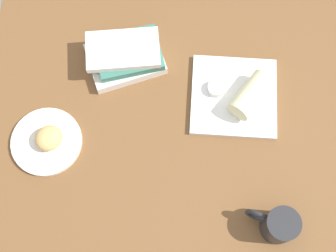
{
  "coord_description": "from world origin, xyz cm",
  "views": [
    {
      "loc": [
        0.37,
        -47.01,
        133.39
      ],
      "look_at": [
        -0.28,
        -3.94,
        7.0
      ],
      "focal_mm": 49.94,
      "sensor_mm": 36.0,
      "label": 1
    }
  ],
  "objects": [
    {
      "name": "square_plate",
      "position": [
        18.8,
        6.41,
        4.8
      ],
      "size": [
        26.4,
        26.4,
        1.6
      ],
      "primitive_type": "cube",
      "rotation": [
        0.0,
        0.0,
        -0.05
      ],
      "color": "white",
      "rests_on": "dining_table"
    },
    {
      "name": "scone_pastry",
      "position": [
        -34.29,
        -8.29,
        7.7
      ],
      "size": [
        10.64,
        10.54,
        4.6
      ],
      "primitive_type": "ellipsoid",
      "rotation": [
        0.0,
        0.0,
        0.61
      ],
      "color": "tan",
      "rests_on": "round_plate"
    },
    {
      "name": "coffee_mug",
      "position": [
        28.78,
        -31.64,
        9.2
      ],
      "size": [
        13.78,
        8.97,
        10.18
      ],
      "color": "#262628",
      "rests_on": "dining_table"
    },
    {
      "name": "round_plate",
      "position": [
        -35.58,
        -8.44,
        4.7
      ],
      "size": [
        20.43,
        20.43,
        1.4
      ],
      "primitive_type": "cylinder",
      "color": "silver",
      "rests_on": "dining_table"
    },
    {
      "name": "book_stack",
      "position": [
        -13.67,
        18.11,
        7.77
      ],
      "size": [
        25.87,
        22.34,
        8.01
      ],
      "color": "silver",
      "rests_on": "dining_table"
    },
    {
      "name": "dining_table",
      "position": [
        0.0,
        0.0,
        2.0
      ],
      "size": [
        110.0,
        90.0,
        4.0
      ],
      "primitive_type": "cube",
      "color": "brown",
      "rests_on": "ground"
    },
    {
      "name": "breakfast_wrap",
      "position": [
        23.12,
        5.07,
        9.09
      ],
      "size": [
        13.98,
        15.34,
        6.97
      ],
      "primitive_type": "cylinder",
      "rotation": [
        1.57,
        0.0,
        5.64
      ],
      "color": "beige",
      "rests_on": "square_plate"
    },
    {
      "name": "sauce_cup",
      "position": [
        13.39,
        8.08,
        6.79
      ],
      "size": [
        5.15,
        5.15,
        2.21
      ],
      "color": "silver",
      "rests_on": "square_plate"
    }
  ]
}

